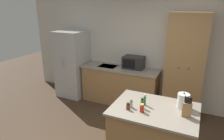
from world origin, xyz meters
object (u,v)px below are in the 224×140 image
at_px(kettle, 183,101).
at_px(spice_bottle_pale_salt, 142,103).
at_px(pantry_cabinet, 185,67).
at_px(microwave, 134,62).
at_px(refrigerator, 73,64).
at_px(spice_bottle_tall_dark, 128,106).
at_px(knife_block, 187,109).
at_px(spice_bottle_amber_oil, 131,104).
at_px(spice_bottle_green_herb, 145,100).
at_px(spice_bottle_short_red, 142,108).

bearing_deg(kettle, spice_bottle_pale_salt, -153.88).
xyz_separation_m(pantry_cabinet, microwave, (-1.18, 0.06, -0.06)).
relative_size(refrigerator, spice_bottle_tall_dark, 16.67).
bearing_deg(knife_block, spice_bottle_pale_salt, -177.94).
relative_size(microwave, spice_bottle_pale_salt, 3.10).
distance_m(spice_bottle_pale_salt, kettle, 0.62).
bearing_deg(spice_bottle_tall_dark, kettle, 29.24).
bearing_deg(refrigerator, spice_bottle_amber_oil, -35.94).
relative_size(pantry_cabinet, spice_bottle_green_herb, 12.58).
distance_m(refrigerator, microwave, 1.68).
bearing_deg(spice_bottle_short_red, kettle, 36.56).
bearing_deg(refrigerator, spice_bottle_short_red, -34.77).
bearing_deg(refrigerator, spice_bottle_green_herb, -31.32).
xyz_separation_m(spice_bottle_tall_dark, spice_bottle_pale_salt, (0.17, 0.14, 0.02)).
height_order(knife_block, spice_bottle_tall_dark, knife_block).
height_order(spice_bottle_tall_dark, spice_bottle_amber_oil, spice_bottle_amber_oil).
bearing_deg(spice_bottle_green_herb, spice_bottle_short_red, -83.77).
bearing_deg(knife_block, spice_bottle_amber_oil, -174.45).
relative_size(spice_bottle_tall_dark, spice_bottle_short_red, 0.83).
bearing_deg(refrigerator, spice_bottle_tall_dark, -37.51).
distance_m(pantry_cabinet, spice_bottle_amber_oil, 1.86).
xyz_separation_m(pantry_cabinet, spice_bottle_amber_oil, (-0.58, -1.75, -0.18)).
distance_m(knife_block, spice_bottle_amber_oil, 0.80).
bearing_deg(spice_bottle_pale_salt, knife_block, 2.06).
relative_size(spice_bottle_amber_oil, kettle, 0.47).
bearing_deg(spice_bottle_pale_salt, microwave, 113.23).
height_order(spice_bottle_tall_dark, kettle, kettle).
bearing_deg(spice_bottle_tall_dark, spice_bottle_amber_oil, 77.47).
height_order(refrigerator, microwave, refrigerator).
bearing_deg(knife_block, microwave, 128.66).
distance_m(pantry_cabinet, spice_bottle_green_herb, 1.65).
bearing_deg(kettle, spice_bottle_amber_oil, -155.35).
relative_size(spice_bottle_pale_salt, kettle, 0.64).
height_order(microwave, kettle, microwave).
distance_m(spice_bottle_tall_dark, spice_bottle_pale_salt, 0.22).
distance_m(microwave, spice_bottle_short_red, 2.04).
distance_m(spice_bottle_tall_dark, kettle, 0.84).
xyz_separation_m(pantry_cabinet, spice_bottle_green_herb, (-0.41, -1.59, -0.15)).
xyz_separation_m(spice_bottle_short_red, spice_bottle_green_herb, (-0.02, 0.23, 0.02)).
xyz_separation_m(spice_bottle_amber_oil, kettle, (0.71, 0.33, 0.06)).
bearing_deg(microwave, refrigerator, -173.80).
bearing_deg(spice_bottle_pale_salt, pantry_cabinet, 76.16).
distance_m(refrigerator, spice_bottle_tall_dark, 2.83).
bearing_deg(spice_bottle_short_red, spice_bottle_amber_oil, 161.94).
bearing_deg(spice_bottle_pale_salt, spice_bottle_green_herb, 85.73).
xyz_separation_m(knife_block, spice_bottle_short_red, (-0.60, -0.14, -0.06)).
bearing_deg(pantry_cabinet, microwave, 176.87).
distance_m(knife_block, spice_bottle_tall_dark, 0.83).
relative_size(refrigerator, spice_bottle_pale_salt, 11.04).
xyz_separation_m(microwave, kettle, (1.31, -1.49, -0.06)).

